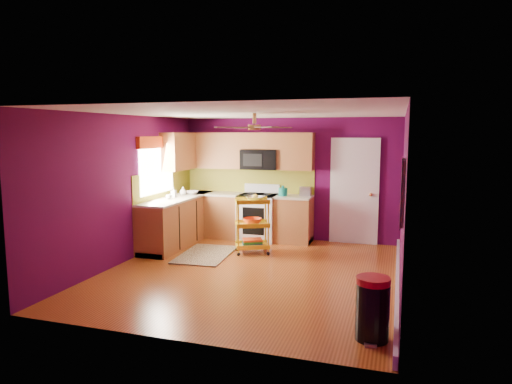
% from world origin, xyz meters
% --- Properties ---
extents(ground, '(5.00, 5.00, 0.00)m').
position_xyz_m(ground, '(0.00, 0.00, 0.00)').
color(ground, brown).
rests_on(ground, ground).
extents(room_envelope, '(4.54, 5.04, 2.52)m').
position_xyz_m(room_envelope, '(0.03, 0.00, 1.63)').
color(room_envelope, '#50093F').
rests_on(room_envelope, ground).
extents(lower_cabinets, '(2.81, 2.31, 0.94)m').
position_xyz_m(lower_cabinets, '(-1.35, 1.82, 0.43)').
color(lower_cabinets, brown).
rests_on(lower_cabinets, ground).
extents(electric_range, '(0.76, 0.66, 1.13)m').
position_xyz_m(electric_range, '(-0.55, 2.17, 0.48)').
color(electric_range, white).
rests_on(electric_range, ground).
extents(upper_cabinetry, '(2.80, 2.30, 1.26)m').
position_xyz_m(upper_cabinetry, '(-1.24, 2.17, 1.80)').
color(upper_cabinetry, brown).
rests_on(upper_cabinetry, ground).
extents(left_window, '(0.08, 1.35, 1.08)m').
position_xyz_m(left_window, '(-2.22, 1.05, 1.74)').
color(left_window, white).
rests_on(left_window, ground).
extents(panel_door, '(0.95, 0.11, 2.15)m').
position_xyz_m(panel_door, '(1.35, 2.47, 1.02)').
color(panel_door, white).
rests_on(panel_door, ground).
extents(right_wall_art, '(0.04, 2.74, 1.04)m').
position_xyz_m(right_wall_art, '(2.23, -0.34, 1.44)').
color(right_wall_art, black).
rests_on(right_wall_art, ground).
extents(ceiling_fan, '(1.01, 1.01, 0.26)m').
position_xyz_m(ceiling_fan, '(0.00, 0.20, 2.29)').
color(ceiling_fan, '#BF8C3F').
rests_on(ceiling_fan, ground).
extents(shag_rug, '(0.95, 1.44, 0.02)m').
position_xyz_m(shag_rug, '(-1.10, 0.73, 0.01)').
color(shag_rug, '#301F10').
rests_on(shag_rug, ground).
extents(rolling_cart, '(0.73, 0.65, 1.09)m').
position_xyz_m(rolling_cart, '(-0.33, 1.14, 0.56)').
color(rolling_cart, yellow).
rests_on(rolling_cart, ground).
extents(trash_can, '(0.42, 0.43, 0.69)m').
position_xyz_m(trash_can, '(1.97, -1.84, 0.34)').
color(trash_can, black).
rests_on(trash_can, ground).
extents(teal_kettle, '(0.18, 0.18, 0.21)m').
position_xyz_m(teal_kettle, '(-0.03, 2.15, 1.02)').
color(teal_kettle, '#118677').
rests_on(teal_kettle, lower_cabinets).
extents(toaster, '(0.22, 0.15, 0.18)m').
position_xyz_m(toaster, '(0.40, 2.32, 1.03)').
color(toaster, beige).
rests_on(toaster, lower_cabinets).
extents(soap_bottle_a, '(0.09, 0.09, 0.20)m').
position_xyz_m(soap_bottle_a, '(-2.02, 1.30, 1.04)').
color(soap_bottle_a, '#EA3F72').
rests_on(soap_bottle_a, lower_cabinets).
extents(soap_bottle_b, '(0.13, 0.13, 0.17)m').
position_xyz_m(soap_bottle_b, '(-1.99, 1.66, 1.03)').
color(soap_bottle_b, white).
rests_on(soap_bottle_b, lower_cabinets).
extents(counter_dish, '(0.28, 0.28, 0.07)m').
position_xyz_m(counter_dish, '(-1.88, 1.82, 0.97)').
color(counter_dish, white).
rests_on(counter_dish, lower_cabinets).
extents(counter_cup, '(0.11, 0.11, 0.09)m').
position_xyz_m(counter_cup, '(-1.99, 1.05, 0.98)').
color(counter_cup, white).
rests_on(counter_cup, lower_cabinets).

